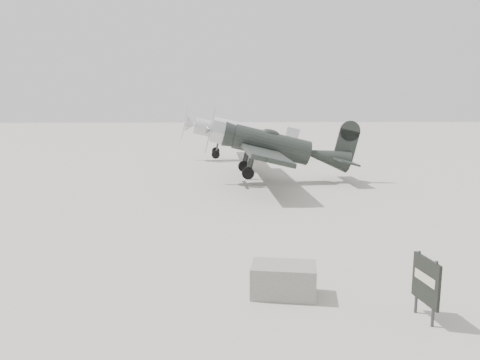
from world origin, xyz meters
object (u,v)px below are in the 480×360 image
at_px(lowwing_monoplane, 278,147).
at_px(equipment_block, 284,280).
at_px(highwing_monoplane, 236,131).
at_px(sign_board, 426,282).

xyz_separation_m(lowwing_monoplane, equipment_block, (-1.75, -14.91, -1.59)).
height_order(lowwing_monoplane, highwing_monoplane, lowwing_monoplane).
bearing_deg(highwing_monoplane, sign_board, -84.13).
relative_size(highwing_monoplane, equipment_block, 8.17).
bearing_deg(equipment_block, highwing_monoplane, 90.28).
height_order(highwing_monoplane, equipment_block, highwing_monoplane).
bearing_deg(sign_board, highwing_monoplane, 89.36).
relative_size(lowwing_monoplane, sign_board, 8.41).
height_order(lowwing_monoplane, equipment_block, lowwing_monoplane).
bearing_deg(lowwing_monoplane, sign_board, -88.48).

